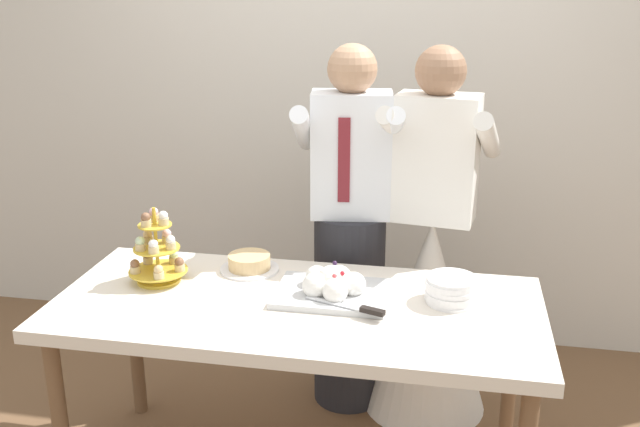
% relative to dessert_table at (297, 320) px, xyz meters
% --- Properties ---
extents(rear_wall, '(5.20, 0.10, 2.90)m').
position_rel_dessert_table_xyz_m(rear_wall, '(0.00, 1.37, 0.75)').
color(rear_wall, beige).
rests_on(rear_wall, ground_plane).
extents(dessert_table, '(1.80, 0.80, 0.78)m').
position_rel_dessert_table_xyz_m(dessert_table, '(0.00, 0.00, 0.00)').
color(dessert_table, silver).
rests_on(dessert_table, ground_plane).
extents(cupcake_stand, '(0.23, 0.23, 0.31)m').
position_rel_dessert_table_xyz_m(cupcake_stand, '(-0.57, 0.09, 0.19)').
color(cupcake_stand, gold).
rests_on(cupcake_stand, dessert_table).
extents(main_cake_tray, '(0.43, 0.34, 0.13)m').
position_rel_dessert_table_xyz_m(main_cake_tray, '(0.12, 0.07, 0.12)').
color(main_cake_tray, silver).
rests_on(main_cake_tray, dessert_table).
extents(plate_stack, '(0.19, 0.19, 0.10)m').
position_rel_dessert_table_xyz_m(plate_stack, '(0.56, 0.11, 0.12)').
color(plate_stack, white).
rests_on(plate_stack, dessert_table).
extents(round_cake, '(0.24, 0.24, 0.07)m').
position_rel_dessert_table_xyz_m(round_cake, '(-0.25, 0.26, 0.10)').
color(round_cake, white).
rests_on(round_cake, dessert_table).
extents(person_groom, '(0.52, 0.54, 1.66)m').
position_rel_dessert_table_xyz_m(person_groom, '(0.11, 0.62, 0.05)').
color(person_groom, '#232328').
rests_on(person_groom, ground_plane).
extents(person_bride, '(0.56, 0.56, 1.66)m').
position_rel_dessert_table_xyz_m(person_bride, '(0.47, 0.62, -0.12)').
color(person_bride, white).
rests_on(person_bride, ground_plane).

